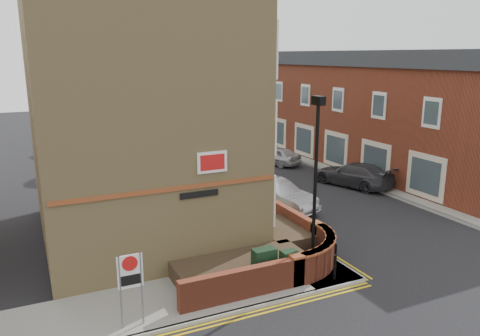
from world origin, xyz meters
name	(u,v)px	position (x,y,z in m)	size (l,w,h in m)	color
ground	(291,300)	(0.00, 0.00, 0.00)	(120.00, 120.00, 0.00)	black
pavement_corner	(173,300)	(-3.50, 1.50, 0.06)	(13.00, 3.00, 0.12)	gray
pavement_main	(189,177)	(2.00, 16.00, 0.06)	(2.00, 32.00, 0.12)	gray
pavement_far	(356,170)	(13.00, 13.00, 0.06)	(4.00, 40.00, 0.12)	gray
kerb_side	(188,324)	(-3.50, 0.00, 0.06)	(13.00, 0.15, 0.12)	gray
kerb_main_near	(203,176)	(3.00, 16.00, 0.06)	(0.15, 32.00, 0.12)	gray
kerb_main_far	(332,173)	(11.00, 13.00, 0.06)	(0.15, 40.00, 0.12)	gray
yellow_lines_side	(191,330)	(-3.50, -0.25, 0.01)	(13.00, 0.28, 0.01)	gold
yellow_lines_main	(207,176)	(3.25, 16.00, 0.01)	(0.28, 32.00, 0.01)	gold
corner_building	(137,92)	(-2.84, 8.00, 6.23)	(8.95, 10.40, 13.60)	tan
garden_wall	(256,269)	(0.00, 2.50, 0.00)	(6.80, 6.00, 1.20)	brown
lamppost	(315,186)	(1.60, 1.20, 3.34)	(0.25, 0.50, 6.30)	black
utility_cabinet_large	(264,265)	(-0.30, 1.30, 0.72)	(0.80, 0.45, 1.20)	black
utility_cabinet_small	(289,266)	(0.50, 1.00, 0.67)	(0.55, 0.40, 1.10)	black
bollard_near	(335,267)	(2.00, 0.40, 0.57)	(0.11, 0.11, 0.90)	black
bollard_far	(335,255)	(2.60, 1.20, 0.57)	(0.11, 0.11, 0.90)	black
zone_sign	(130,277)	(-5.00, 0.50, 1.64)	(0.72, 0.07, 2.20)	slate
far_terrace	(341,105)	(14.50, 17.00, 4.04)	(5.40, 30.40, 8.00)	brown
far_terrace_cream	(229,88)	(14.50, 38.00, 4.05)	(5.40, 12.40, 8.00)	beige
tree_near	(197,108)	(2.00, 14.05, 4.70)	(3.64, 3.65, 6.70)	#382B1E
tree_mid	(160,90)	(2.00, 22.05, 5.20)	(4.03, 4.03, 7.42)	#382B1E
tree_far	(135,87)	(2.00, 30.05, 4.91)	(3.81, 3.81, 7.00)	#382B1E
traffic_light_assembly	(156,118)	(2.40, 25.00, 2.78)	(0.20, 0.16, 4.20)	black
silver_car_near	(274,195)	(3.93, 8.23, 0.78)	(1.66, 4.75, 1.56)	#A0A4A8
red_car_main	(229,164)	(4.85, 16.00, 0.66)	(2.19, 4.75, 1.32)	maroon
grey_car_far	(354,174)	(10.45, 10.05, 0.72)	(2.00, 4.93, 1.43)	#333339
silver_car_far	(275,155)	(9.00, 17.09, 0.66)	(1.56, 3.87, 1.32)	#B1B4B9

